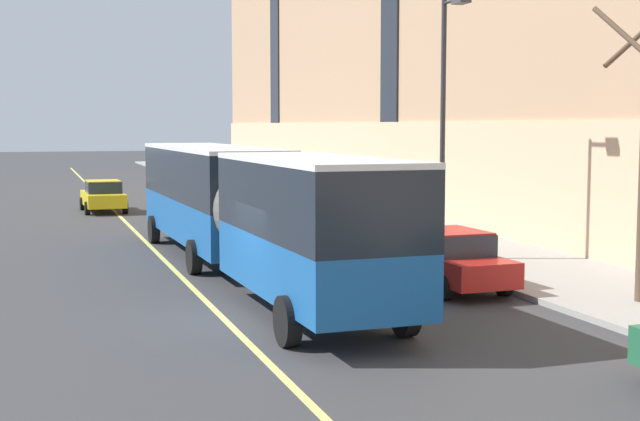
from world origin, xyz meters
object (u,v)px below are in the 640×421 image
parked_car_black_4 (277,205)px  parked_car_silver_1 (240,194)px  parked_car_red_3 (447,259)px  parked_car_darkgray_6 (325,221)px  street_lamp (446,104)px  fire_hydrant (304,208)px  city_bus (243,203)px  taxi_cab (103,196)px

parked_car_black_4 → parked_car_silver_1: bearing=91.6°
parked_car_red_3 → parked_car_darkgray_6: same height
street_lamp → parked_car_red_3: bearing=-114.9°
parked_car_silver_1 → fire_hydrant: size_ratio=6.61×
fire_hydrant → parked_car_black_4: bearing=-143.6°
parked_car_silver_1 → street_lamp: street_lamp is taller
city_bus → fire_hydrant: (6.25, 14.40, -1.58)m
city_bus → parked_car_silver_1: city_bus is taller
parked_car_red_3 → parked_car_darkgray_6: bearing=90.9°
city_bus → taxi_cab: 20.57m
parked_car_red_3 → taxi_cab: 24.88m
parked_car_red_3 → street_lamp: bearing=65.1°
parked_car_black_4 → taxi_cab: 9.95m
parked_car_black_4 → taxi_cab: bearing=133.6°
parked_car_red_3 → parked_car_black_4: bearing=90.1°
street_lamp → fire_hydrant: bearing=90.4°
city_bus → parked_car_darkgray_6: city_bus is taller
city_bus → parked_car_black_4: city_bus is taller
taxi_cab → parked_car_darkgray_6: bearing=-64.8°
parked_car_red_3 → city_bus: bearing=142.9°
parked_car_darkgray_6 → parked_car_red_3: bearing=-89.1°
fire_hydrant → parked_car_darkgray_6: bearing=-102.0°
taxi_cab → fire_hydrant: taxi_cab is taller
street_lamp → fire_hydrant: size_ratio=10.92×
taxi_cab → street_lamp: street_lamp is taller
city_bus → taxi_cab: city_bus is taller
parked_car_darkgray_6 → parked_car_silver_1: bearing=90.2°
parked_car_silver_1 → parked_car_black_4: size_ratio=1.00×
parked_car_darkgray_6 → street_lamp: 7.43m
city_bus → parked_car_silver_1: 20.17m
parked_car_red_3 → taxi_cab: size_ratio=1.10×
city_bus → taxi_cab: (-2.25, 20.40, -1.30)m
parked_car_black_4 → street_lamp: (1.74, -13.02, 4.10)m
parked_car_black_4 → city_bus: bearing=-109.3°
city_bus → parked_car_darkgray_6: (4.48, 6.08, -1.30)m
parked_car_red_3 → street_lamp: 5.77m
city_bus → fire_hydrant: bearing=66.5°
street_lamp → parked_car_darkgray_6: bearing=107.6°
city_bus → parked_car_red_3: 5.96m
taxi_cab → city_bus: bearing=-83.7°
parked_car_red_3 → parked_car_silver_1: bearing=90.5°
city_bus → parked_car_red_3: bearing=-37.1°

